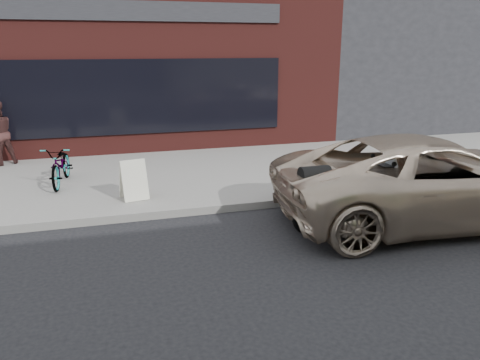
{
  "coord_description": "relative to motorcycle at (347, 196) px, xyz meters",
  "views": [
    {
      "loc": [
        -1.93,
        -4.05,
        3.03
      ],
      "look_at": [
        0.19,
        3.23,
        0.85
      ],
      "focal_mm": 35.0,
      "sensor_mm": 36.0,
      "label": 1
    }
  ],
  "objects": [
    {
      "name": "motorcycle",
      "position": [
        0.0,
        0.0,
        0.0
      ],
      "size": [
        2.24,
        0.75,
        1.42
      ],
      "rotation": [
        0.0,
        0.0,
        0.02
      ],
      "color": "black",
      "rests_on": "ground"
    },
    {
      "name": "sandwich_sign",
      "position": [
        -3.34,
        2.33,
        -0.07
      ],
      "size": [
        0.56,
        0.53,
        0.77
      ],
      "rotation": [
        0.0,
        0.0,
        0.2
      ],
      "color": "white",
      "rests_on": "near_sidewalk"
    },
    {
      "name": "ground",
      "position": [
        -1.85,
        -2.57,
        -0.61
      ],
      "size": [
        120.0,
        120.0,
        0.0
      ],
      "primitive_type": "plane",
      "color": "black",
      "rests_on": "ground"
    },
    {
      "name": "neighbour_building",
      "position": [
        8.15,
        11.43,
        2.39
      ],
      "size": [
        10.0,
        10.0,
        6.0
      ],
      "primitive_type": "cube",
      "color": "#252529",
      "rests_on": "ground"
    },
    {
      "name": "near_sidewalk",
      "position": [
        -1.85,
        4.43,
        -0.54
      ],
      "size": [
        44.0,
        6.0,
        0.15
      ],
      "primitive_type": "cube",
      "color": "gray",
      "rests_on": "ground"
    },
    {
      "name": "bicycle_front",
      "position": [
        -4.75,
        3.75,
        -0.03
      ],
      "size": [
        0.76,
        1.7,
        0.86
      ],
      "primitive_type": "imported",
      "rotation": [
        0.0,
        0.0,
        -0.12
      ],
      "color": "gray",
      "rests_on": "near_sidewalk"
    },
    {
      "name": "storefront",
      "position": [
        -3.85,
        11.41,
        1.64
      ],
      "size": [
        14.0,
        10.07,
        4.5
      ],
      "color": "#59201C",
      "rests_on": "ground"
    },
    {
      "name": "minivan",
      "position": [
        1.65,
        0.03,
        0.15
      ],
      "size": [
        5.68,
        2.98,
        1.53
      ],
      "primitive_type": "imported",
      "rotation": [
        0.0,
        0.0,
        1.49
      ],
      "color": "beige",
      "rests_on": "ground"
    }
  ]
}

